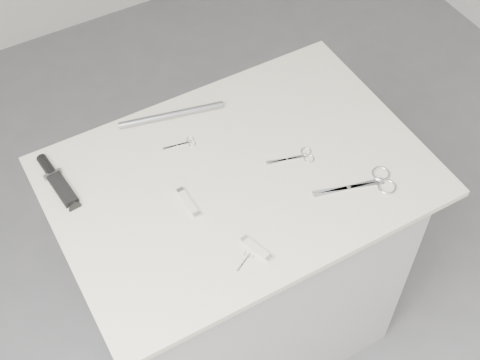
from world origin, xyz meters
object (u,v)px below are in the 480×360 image
pocket_knife_a (188,203)px  pocket_knife_b (256,249)px  large_shears (371,183)px  sheathed_knife (55,179)px  metal_rail (172,115)px  tiny_scissors (246,260)px  plinth (240,265)px  embroidery_scissors_a (299,157)px  embroidery_scissors_b (184,144)px

pocket_knife_a → pocket_knife_b: same height
large_shears → sheathed_knife: size_ratio=1.16×
pocket_knife_a → metal_rail: (0.10, 0.30, 0.00)m
tiny_scissors → pocket_knife_a: (-0.05, 0.22, 0.01)m
sheathed_knife → plinth: bearing=-122.8°
pocket_knife_a → pocket_knife_b: size_ratio=1.09×
embroidery_scissors_a → sheathed_knife: sheathed_knife is taller
embroidery_scissors_b → tiny_scissors: bearing=-85.4°
embroidery_scissors_b → sheathed_knife: sheathed_knife is taller
embroidery_scissors_a → pocket_knife_a: 0.34m
sheathed_knife → tiny_scissors: bearing=-151.3°
large_shears → sheathed_knife: (-0.73, 0.42, 0.00)m
sheathed_knife → pocket_knife_b: bearing=-147.7°
sheathed_knife → pocket_knife_a: size_ratio=1.86×
large_shears → plinth: bearing=161.2°
tiny_scissors → embroidery_scissors_b: bearing=56.7°
embroidery_scissors_b → tiny_scissors: same height
large_shears → metal_rail: metal_rail is taller
plinth → sheathed_knife: sheathed_knife is taller
large_shears → tiny_scissors: (-0.41, -0.04, -0.00)m
plinth → embroidery_scissors_a: 0.50m
plinth → large_shears: 0.59m
large_shears → embroidery_scissors_a: 0.21m
tiny_scissors → metal_rail: (0.05, 0.52, 0.01)m
sheathed_knife → metal_rail: metal_rail is taller
large_shears → pocket_knife_a: (-0.45, 0.18, 0.00)m
plinth → metal_rail: metal_rail is taller
embroidery_scissors_a → large_shears: bearing=-40.3°
pocket_knife_b → embroidery_scissors_b: bearing=-17.6°
tiny_scissors → sheathed_knife: 0.56m
large_shears → tiny_scissors: 0.41m
embroidery_scissors_b → pocket_knife_a: size_ratio=0.90×
embroidery_scissors_a → tiny_scissors: bearing=-128.4°
sheathed_knife → metal_rail: bearing=-87.0°
large_shears → pocket_knife_a: size_ratio=2.17×
plinth → tiny_scissors: bearing=-116.3°
embroidery_scissors_b → plinth: bearing=-54.8°
plinth → sheathed_knife: (-0.44, 0.22, 0.48)m
large_shears → pocket_knife_b: pocket_knife_b is taller
pocket_knife_a → metal_rail: 0.32m
tiny_scissors → pocket_knife_a: bearing=73.6°
plinth → embroidery_scissors_b: (-0.08, 0.17, 0.47)m
pocket_knife_b → metal_rail: bearing=-19.2°
metal_rail → tiny_scissors: bearing=-95.8°
metal_rail → large_shears: bearing=-53.5°
large_shears → embroidery_scissors_a: large_shears is taller
embroidery_scissors_b → pocket_knife_b: pocket_knife_b is taller
large_shears → pocket_knife_b: (-0.37, -0.03, 0.00)m
embroidery_scissors_a → plinth: bearing=-174.0°
tiny_scissors → sheathed_knife: bearing=96.3°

